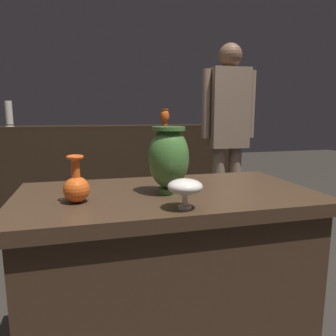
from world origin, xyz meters
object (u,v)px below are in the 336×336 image
Objects in this scene: visitor_near_right at (228,128)px; vase_left_accent at (186,187)px; vase_tall_behind at (76,186)px; shelf_vase_right at (165,116)px; shelf_vase_far_right at (207,120)px; vase_centerpiece at (169,158)px; shelf_vase_far_left at (9,114)px.

vase_left_accent is at bearing 62.24° from visitor_near_right.
vase_tall_behind is 2.38m from shelf_vase_right.
shelf_vase_far_right is (1.04, 2.45, 0.17)m from vase_left_accent.
shelf_vase_right is (0.52, 2.38, 0.21)m from vase_left_accent.
visitor_near_right is at bearing 47.75° from vase_tall_behind.
visitor_near_right is at bearing -101.12° from shelf_vase_far_right.
vase_tall_behind is at bearing -121.46° from shelf_vase_far_right.
shelf_vase_far_right is at bearing 7.59° from shelf_vase_right.
vase_tall_behind is at bearing 154.28° from vase_left_accent.
vase_centerpiece is 1.54m from visitor_near_right.
visitor_near_right reaches higher than shelf_vase_far_left.
shelf_vase_far_left is at bearing -25.52° from visitor_near_right.
vase_centerpiece is at bearing -114.97° from shelf_vase_far_right.
visitor_near_right is at bearing 56.39° from vase_centerpiece.
vase_left_accent is 2.66m from shelf_vase_far_right.
shelf_vase_far_left is at bearing 106.63° from vase_tall_behind.
vase_tall_behind is at bearing -111.57° from shelf_vase_right.
shelf_vase_far_left is 1.66× the size of shelf_vase_far_right.
visitor_near_right is at bearing -27.29° from shelf_vase_far_left.
shelf_vase_far_left reaches higher than shelf_vase_far_right.
shelf_vase_far_left is at bearing 179.18° from shelf_vase_far_right.
vase_left_accent is at bearing -102.24° from shelf_vase_right.
vase_left_accent is at bearing -25.72° from vase_tall_behind.
vase_tall_behind is (-0.35, -0.05, -0.09)m from vase_centerpiece.
vase_centerpiece is at bearing 90.57° from vase_left_accent.
vase_tall_behind is 0.98× the size of shelf_vase_right.
vase_tall_behind is at bearing 49.52° from visitor_near_right.
visitor_near_right is (1.21, 1.33, 0.13)m from vase_tall_behind.
visitor_near_right is at bearing -69.19° from shelf_vase_right.
vase_left_accent is 1.73m from visitor_near_right.
visitor_near_right reaches higher than vase_centerpiece.
vase_centerpiece is 2.22m from shelf_vase_right.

